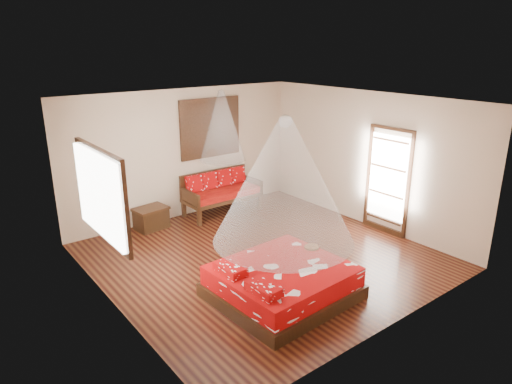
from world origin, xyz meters
TOP-DOWN VIEW (x-y plane):
  - room at (0.00, 0.00)m, footprint 5.54×5.54m
  - bed at (-0.65, -1.27)m, footprint 2.04×1.86m
  - daybed at (0.67, 2.38)m, footprint 1.75×0.78m
  - storage_chest at (-1.02, 2.45)m, footprint 0.72×0.57m
  - shutter_panel at (0.67, 2.72)m, footprint 1.52×0.06m
  - window_left at (-2.71, 0.20)m, footprint 0.10×1.74m
  - glazed_door at (2.72, -0.60)m, footprint 0.08×1.02m
  - wine_tray at (0.19, -1.05)m, footprint 0.24×0.24m
  - mosquito_net_main at (-0.63, -1.27)m, footprint 2.06×2.06m
  - mosquito_net_daybed at (0.67, 2.25)m, footprint 0.99×0.99m

SIDE VIEW (x-z plane):
  - storage_chest at x=-1.02m, z-range 0.00..0.47m
  - bed at x=-0.65m, z-range -0.06..0.57m
  - daybed at x=0.67m, z-range 0.05..0.99m
  - wine_tray at x=0.19m, z-range 0.45..0.65m
  - glazed_door at x=2.72m, z-range -0.01..2.15m
  - room at x=0.00m, z-range -0.02..2.82m
  - window_left at x=-2.71m, z-range 1.03..2.37m
  - mosquito_net_main at x=-0.63m, z-range 0.95..2.75m
  - shutter_panel at x=0.67m, z-range 1.24..2.56m
  - mosquito_net_daybed at x=0.67m, z-range 1.25..2.75m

